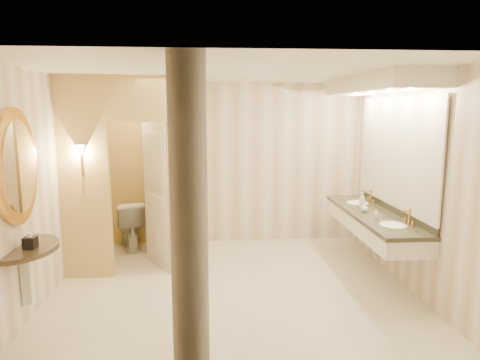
{
  "coord_description": "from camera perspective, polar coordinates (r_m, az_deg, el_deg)",
  "views": [
    {
      "loc": [
        -0.3,
        -5.2,
        2.26
      ],
      "look_at": [
        0.11,
        0.2,
        1.37
      ],
      "focal_mm": 32.0,
      "sensor_mm": 36.0,
      "label": 1
    }
  ],
  "objects": [
    {
      "name": "floor",
      "position": [
        5.68,
        -1.02,
        -14.08
      ],
      "size": [
        4.5,
        4.5,
        0.0
      ],
      "primitive_type": "plane",
      "color": "beige",
      "rests_on": "ground"
    },
    {
      "name": "wall_left",
      "position": [
        5.63,
        -24.57,
        -0.79
      ],
      "size": [
        0.02,
        4.0,
        2.7
      ],
      "primitive_type": "cube",
      "color": "beige",
      "rests_on": "floor"
    },
    {
      "name": "tissue_box",
      "position": [
        4.84,
        -26.18,
        -7.52
      ],
      "size": [
        0.12,
        0.12,
        0.12
      ],
      "primitive_type": "cube",
      "rotation": [
        0.0,
        0.0,
        -0.06
      ],
      "color": "black",
      "rests_on": "console_shelf"
    },
    {
      "name": "toilet_closet",
      "position": [
        6.29,
        -11.91,
        1.17
      ],
      "size": [
        1.5,
        1.55,
        2.7
      ],
      "color": "#CFC36C",
      "rests_on": "floor"
    },
    {
      "name": "soap_bottle_a",
      "position": [
        5.77,
        17.69,
        -4.36
      ],
      "size": [
        0.07,
        0.07,
        0.12
      ],
      "primitive_type": "imported",
      "rotation": [
        0.0,
        0.0,
        -0.37
      ],
      "color": "beige",
      "rests_on": "vanity"
    },
    {
      "name": "wall_sconce",
      "position": [
        5.89,
        -20.42,
        3.64
      ],
      "size": [
        0.14,
        0.14,
        0.42
      ],
      "color": "#B48339",
      "rests_on": "toilet_closet"
    },
    {
      "name": "pillar",
      "position": [
        3.53,
        -6.71,
        -5.66
      ],
      "size": [
        0.3,
        0.3,
        2.7
      ],
      "primitive_type": "cube",
      "color": "silver",
      "rests_on": "floor"
    },
    {
      "name": "wall_back",
      "position": [
        7.27,
        -1.97,
        2.17
      ],
      "size": [
        4.5,
        0.02,
        2.7
      ],
      "primitive_type": "cube",
      "color": "beige",
      "rests_on": "floor"
    },
    {
      "name": "toilet",
      "position": [
        7.28,
        -14.52,
        -5.73
      ],
      "size": [
        0.67,
        0.88,
        0.8
      ],
      "primitive_type": "imported",
      "rotation": [
        0.0,
        0.0,
        3.46
      ],
      "color": "white",
      "rests_on": "floor"
    },
    {
      "name": "console_shelf",
      "position": [
        4.87,
        -27.45,
        -2.64
      ],
      "size": [
        0.9,
        0.9,
        1.9
      ],
      "color": "black",
      "rests_on": "floor"
    },
    {
      "name": "soap_bottle_c",
      "position": [
        6.33,
        15.97,
        -2.6
      ],
      "size": [
        0.11,
        0.11,
        0.22
      ],
      "primitive_type": "imported",
      "rotation": [
        0.0,
        0.0,
        -0.32
      ],
      "color": "#C6B28C",
      "rests_on": "vanity"
    },
    {
      "name": "ceiling",
      "position": [
        5.23,
        -1.11,
        14.19
      ],
      "size": [
        4.5,
        4.5,
        0.0
      ],
      "primitive_type": "plane",
      "rotation": [
        3.14,
        0.0,
        0.0
      ],
      "color": "white",
      "rests_on": "wall_back"
    },
    {
      "name": "vanity",
      "position": [
        6.01,
        17.97,
        2.87
      ],
      "size": [
        0.75,
        2.51,
        2.09
      ],
      "color": "silver",
      "rests_on": "floor"
    },
    {
      "name": "soap_bottle_b",
      "position": [
        6.1,
        16.26,
        -3.54
      ],
      "size": [
        0.12,
        0.12,
        0.12
      ],
      "primitive_type": "imported",
      "rotation": [
        0.0,
        0.0,
        0.36
      ],
      "color": "silver",
      "rests_on": "vanity"
    },
    {
      "name": "wall_front",
      "position": [
        3.34,
        0.93,
        -6.43
      ],
      "size": [
        4.5,
        0.02,
        2.7
      ],
      "primitive_type": "cube",
      "color": "beige",
      "rests_on": "floor"
    },
    {
      "name": "wall_right",
      "position": [
        5.86,
        21.46,
        -0.21
      ],
      "size": [
        0.02,
        4.0,
        2.7
      ],
      "primitive_type": "cube",
      "color": "beige",
      "rests_on": "floor"
    }
  ]
}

